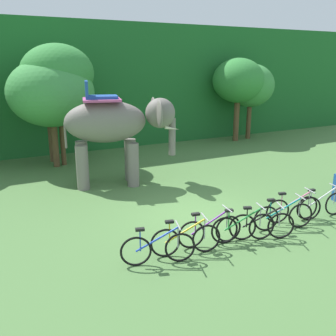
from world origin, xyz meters
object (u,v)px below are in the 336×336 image
at_px(bike_teal, 283,216).
at_px(tree_left, 47,90).
at_px(bike_blue, 158,248).
at_px(bike_purple, 210,231).
at_px(bike_white, 321,205).
at_px(bike_green, 243,227).
at_px(tree_center_left, 251,86).
at_px(tree_right, 57,73).
at_px(bike_pink, 294,209).
at_px(elephant, 115,125).
at_px(bike_black, 262,225).
at_px(tree_center, 51,93).
at_px(bike_yellow, 186,239).
at_px(tree_center_right, 238,81).

bearing_deg(bike_teal, tree_left, 111.61).
relative_size(bike_blue, bike_purple, 0.97).
height_order(tree_left, bike_white, tree_left).
bearing_deg(bike_green, tree_center_left, 50.57).
bearing_deg(tree_right, bike_pink, -64.73).
relative_size(elephant, bike_teal, 2.56).
relative_size(bike_purple, bike_black, 1.06).
xyz_separation_m(tree_center, tree_right, (0.35, 0.14, 0.78)).
height_order(bike_teal, bike_pink, same).
xyz_separation_m(tree_left, bike_purple, (1.85, -10.27, -2.84)).
bearing_deg(tree_left, bike_white, -60.93).
xyz_separation_m(tree_right, tree_center_left, (11.16, 1.08, -0.85)).
relative_size(bike_blue, bike_white, 0.97).
relative_size(tree_center, bike_yellow, 2.75).
bearing_deg(bike_purple, bike_pink, 2.16).
distance_m(tree_right, bike_white, 11.42).
distance_m(tree_left, tree_right, 1.16).
bearing_deg(bike_white, bike_black, -172.49).
xyz_separation_m(bike_teal, bike_pink, (0.63, 0.25, 0.00)).
bearing_deg(tree_center_right, bike_purple, -129.84).
xyz_separation_m(bike_blue, bike_teal, (3.81, 0.09, 0.00)).
xyz_separation_m(tree_center, bike_green, (2.70, -9.51, -2.78)).
xyz_separation_m(tree_left, elephant, (1.51, -4.51, -1.03)).
relative_size(tree_right, bike_pink, 3.11).
bearing_deg(bike_blue, elephant, 78.66).
height_order(tree_left, bike_purple, tree_left).
bearing_deg(elephant, bike_purple, -86.65).
xyz_separation_m(tree_center_left, bike_purple, (-9.67, -10.50, -2.72)).
distance_m(tree_center, bike_yellow, 9.89).
height_order(bike_yellow, bike_pink, same).
distance_m(bike_black, bike_white, 2.54).
xyz_separation_m(tree_right, bike_yellow, (0.73, -9.57, -3.57)).
height_order(tree_center, bike_pink, tree_center).
distance_m(bike_purple, bike_green, 0.88).
xyz_separation_m(tree_left, bike_teal, (4.12, -10.41, -2.84)).
height_order(tree_center, bike_green, tree_center).
bearing_deg(bike_black, bike_teal, 12.29).
distance_m(bike_green, bike_pink, 2.08).
xyz_separation_m(bike_blue, bike_yellow, (0.77, 0.09, 0.00)).
bearing_deg(tree_right, tree_left, 112.61).
bearing_deg(bike_yellow, bike_black, -5.31).
bearing_deg(bike_pink, tree_center_right, 60.79).
bearing_deg(elephant, tree_right, 107.58).
bearing_deg(bike_pink, bike_purple, -177.84).
xyz_separation_m(bike_blue, bike_purple, (1.54, 0.23, 0.00)).
distance_m(tree_right, bike_teal, 10.88).
bearing_deg(tree_center_left, tree_center, -173.97).
height_order(tree_left, tree_center, tree_left).
relative_size(tree_left, bike_black, 2.90).
bearing_deg(tree_left, tree_right, -67.39).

